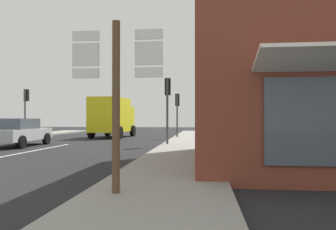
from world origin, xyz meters
TOP-DOWN VIEW (x-y plane):
  - ground_plane at (0.00, 10.00)m, footprint 80.00×80.00m
  - sidewalk_right at (6.81, 8.00)m, footprint 2.69×44.00m
  - lane_centre_stripe at (0.00, 6.00)m, footprint 0.16×12.00m
  - sedan_far at (-2.10, 10.48)m, footprint 2.09×4.26m
  - delivery_truck at (0.57, 18.92)m, footprint 2.76×5.13m
  - route_sign_post at (6.07, 0.02)m, footprint 1.66×0.14m
  - traffic_light_far_right at (5.76, 17.88)m, footprint 0.30×0.49m
  - traffic_light_near_right at (5.76, 11.34)m, footprint 0.30×0.49m
  - traffic_light_far_left at (-5.76, 17.53)m, footprint 0.30×0.49m

SIDE VIEW (x-z plane):
  - ground_plane at x=0.00m, z-range 0.00..0.00m
  - lane_centre_stripe at x=0.00m, z-range 0.00..0.01m
  - sidewalk_right at x=6.81m, z-range 0.00..0.14m
  - sedan_far at x=-2.10m, z-range 0.03..1.50m
  - delivery_truck at x=0.57m, z-range 0.13..3.18m
  - route_sign_post at x=6.07m, z-range 0.31..3.51m
  - traffic_light_far_right at x=5.76m, z-range 0.79..4.08m
  - traffic_light_near_right at x=5.76m, z-range 0.87..4.48m
  - traffic_light_far_left at x=-5.76m, z-range 0.89..4.59m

